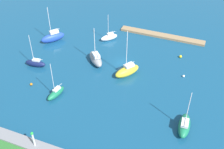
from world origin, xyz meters
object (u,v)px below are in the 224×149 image
(sailboat_navy_center_basin, at_px, (35,63))
(sailboat_green_far_north, at_px, (184,125))
(sailboat_gray_lone_south, at_px, (96,59))
(sailboat_blue_lone_north, at_px, (53,37))
(sailboat_green_near_pier, at_px, (56,93))
(harbor_beacon, at_px, (33,138))
(mooring_buoy_yellow, at_px, (181,56))
(sailboat_yellow_east_end, at_px, (127,71))
(sailboat_white_along_channel, at_px, (109,37))
(mooring_buoy_orange, at_px, (31,84))
(mooring_buoy_white, at_px, (184,76))
(pier_dock, at_px, (162,36))

(sailboat_navy_center_basin, xyz_separation_m, sailboat_green_far_north, (-42.17, 7.66, 0.15))
(sailboat_gray_lone_south, relative_size, sailboat_blue_lone_north, 0.93)
(sailboat_blue_lone_north, xyz_separation_m, sailboat_navy_center_basin, (-2.44, 13.33, -0.47))
(sailboat_blue_lone_north, bearing_deg, sailboat_green_near_pier, 68.98)
(harbor_beacon, distance_m, mooring_buoy_yellow, 47.51)
(sailboat_yellow_east_end, bearing_deg, sailboat_white_along_channel, -109.01)
(mooring_buoy_orange, bearing_deg, mooring_buoy_yellow, -141.24)
(sailboat_gray_lone_south, xyz_separation_m, sailboat_green_far_north, (-27.40, 15.30, -0.19))
(mooring_buoy_orange, height_order, mooring_buoy_yellow, mooring_buoy_yellow)
(mooring_buoy_white, distance_m, mooring_buoy_yellow, 9.06)
(pier_dock, distance_m, harbor_beacon, 54.15)
(pier_dock, distance_m, sailboat_blue_lone_north, 34.68)
(sailboat_yellow_east_end, bearing_deg, mooring_buoy_white, 142.33)
(sailboat_green_far_north, distance_m, mooring_buoy_orange, 38.61)
(harbor_beacon, distance_m, sailboat_navy_center_basin, 28.70)
(mooring_buoy_orange, bearing_deg, sailboat_green_far_north, 179.62)
(sailboat_blue_lone_north, height_order, mooring_buoy_orange, sailboat_blue_lone_north)
(mooring_buoy_white, relative_size, mooring_buoy_yellow, 0.80)
(mooring_buoy_white, xyz_separation_m, mooring_buoy_yellow, (2.47, -8.72, 0.08))
(sailboat_yellow_east_end, xyz_separation_m, mooring_buoy_white, (-14.14, -4.68, -1.11))
(sailboat_yellow_east_end, distance_m, sailboat_navy_center_basin, 25.41)
(sailboat_green_far_north, height_order, mooring_buoy_yellow, sailboat_green_far_north)
(sailboat_white_along_channel, distance_m, mooring_buoy_orange, 29.65)
(pier_dock, relative_size, sailboat_white_along_channel, 3.11)
(sailboat_gray_lone_south, xyz_separation_m, sailboat_blue_lone_north, (17.21, -5.70, 0.12))
(pier_dock, distance_m, mooring_buoy_orange, 44.01)
(sailboat_green_near_pier, bearing_deg, sailboat_yellow_east_end, 147.59)
(sailboat_green_near_pier, bearing_deg, sailboat_white_along_channel, -173.25)
(sailboat_white_along_channel, height_order, mooring_buoy_yellow, sailboat_white_along_channel)
(harbor_beacon, xyz_separation_m, mooring_buoy_orange, (12.36, -16.33, -3.20))
(pier_dock, height_order, mooring_buoy_yellow, mooring_buoy_yellow)
(mooring_buoy_white, bearing_deg, sailboat_blue_lone_north, -4.23)
(sailboat_green_near_pier, distance_m, sailboat_gray_lone_south, 16.48)
(pier_dock, bearing_deg, sailboat_navy_center_basin, 45.25)
(sailboat_green_near_pier, relative_size, sailboat_green_far_north, 0.97)
(sailboat_gray_lone_south, distance_m, sailboat_navy_center_basin, 16.63)
(harbor_beacon, relative_size, sailboat_green_near_pier, 0.38)
(sailboat_green_near_pier, xyz_separation_m, sailboat_yellow_east_end, (-13.26, -14.12, 0.51))
(sailboat_yellow_east_end, xyz_separation_m, sailboat_green_far_north, (-17.39, 13.26, -0.22))
(harbor_beacon, relative_size, sailboat_white_along_channel, 0.42)
(sailboat_navy_center_basin, xyz_separation_m, mooring_buoy_white, (-38.92, -10.27, -0.73))
(pier_dock, relative_size, sailboat_green_far_north, 2.72)
(mooring_buoy_yellow, bearing_deg, sailboat_yellow_east_end, 48.93)
(sailboat_white_along_channel, bearing_deg, sailboat_blue_lone_north, -23.40)
(sailboat_green_near_pier, xyz_separation_m, sailboat_white_along_channel, (-2.05, -29.01, 0.14))
(sailboat_green_near_pier, xyz_separation_m, sailboat_navy_center_basin, (11.52, -8.52, 0.14))
(sailboat_gray_lone_south, xyz_separation_m, mooring_buoy_white, (-24.16, -2.64, -1.08))
(harbor_beacon, distance_m, mooring_buoy_white, 41.18)
(sailboat_yellow_east_end, height_order, sailboat_gray_lone_south, sailboat_yellow_east_end)
(sailboat_blue_lone_north, relative_size, sailboat_navy_center_basin, 1.19)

